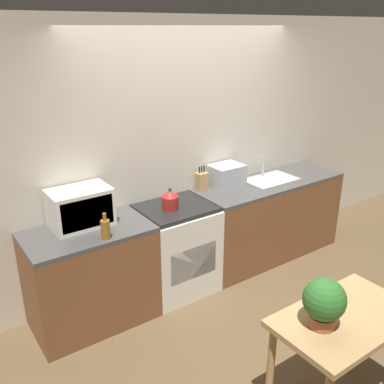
# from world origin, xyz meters

# --- Properties ---
(ground_plane) EXTENTS (16.00, 16.00, 0.00)m
(ground_plane) POSITION_xyz_m (0.00, 0.00, 0.00)
(ground_plane) COLOR brown
(wall_back) EXTENTS (10.00, 0.06, 2.60)m
(wall_back) POSITION_xyz_m (0.00, 1.01, 1.30)
(wall_back) COLOR beige
(wall_back) RESTS_ON ground_plane
(counter_left_run) EXTENTS (1.06, 0.62, 0.90)m
(counter_left_run) POSITION_xyz_m (-1.24, 0.67, 0.45)
(counter_left_run) COLOR brown
(counter_left_run) RESTS_ON ground_plane
(counter_right_run) EXTENTS (1.77, 0.62, 0.90)m
(counter_right_run) POSITION_xyz_m (0.88, 0.67, 0.45)
(counter_right_run) COLOR brown
(counter_right_run) RESTS_ON ground_plane
(stove_range) EXTENTS (0.71, 0.62, 0.90)m
(stove_range) POSITION_xyz_m (-0.36, 0.67, 0.45)
(stove_range) COLOR silver
(stove_range) RESTS_ON ground_plane
(kettle) EXTENTS (0.16, 0.16, 0.21)m
(kettle) POSITION_xyz_m (-0.43, 0.65, 0.99)
(kettle) COLOR maroon
(kettle) RESTS_ON stove_range
(microwave) EXTENTS (0.50, 0.33, 0.33)m
(microwave) POSITION_xyz_m (-1.23, 0.79, 1.06)
(microwave) COLOR silver
(microwave) RESTS_ON counter_left_run
(bottle) EXTENTS (0.07, 0.07, 0.22)m
(bottle) POSITION_xyz_m (-1.17, 0.44, 0.99)
(bottle) COLOR olive
(bottle) RESTS_ON counter_left_run
(knife_block) EXTENTS (0.12, 0.09, 0.26)m
(knife_block) POSITION_xyz_m (0.11, 0.88, 1.00)
(knife_block) COLOR tan
(knife_block) RESTS_ON counter_right_run
(toaster_oven) EXTENTS (0.34, 0.28, 0.24)m
(toaster_oven) POSITION_xyz_m (0.39, 0.82, 1.02)
(toaster_oven) COLOR #ADAFB5
(toaster_oven) RESTS_ON counter_right_run
(sink_basin) EXTENTS (0.58, 0.37, 0.24)m
(sink_basin) POSITION_xyz_m (0.90, 0.68, 0.91)
(sink_basin) COLOR #ADAFB5
(sink_basin) RESTS_ON counter_right_run
(dining_table) EXTENTS (0.95, 0.56, 0.77)m
(dining_table) POSITION_xyz_m (-0.27, -1.19, 0.65)
(dining_table) COLOR tan
(dining_table) RESTS_ON ground_plane
(potted_plant) EXTENTS (0.26, 0.26, 0.32)m
(potted_plant) POSITION_xyz_m (-0.48, -1.16, 0.95)
(potted_plant) COLOR #9E5B3D
(potted_plant) RESTS_ON dining_table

